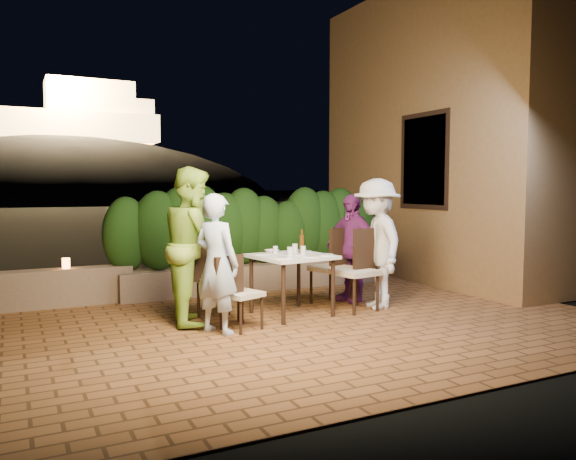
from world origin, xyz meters
TOP-DOWN VIEW (x-y plane):
  - ground at (0.00, 0.00)m, footprint 400.00×400.00m
  - terrace_floor at (0.00, 0.50)m, footprint 7.00×6.00m
  - building_wall at (3.60, 2.00)m, footprint 1.60×5.00m
  - window_pane at (2.82, 1.50)m, footprint 0.08×1.00m
  - window_frame at (2.81, 1.50)m, footprint 0.06×1.15m
  - planter at (0.20, 2.30)m, footprint 4.20×0.55m
  - hedge at (0.20, 2.30)m, footprint 4.00×0.70m
  - parapet at (-2.80, 2.30)m, footprint 2.20×0.30m
  - hill at (2.00, 60.00)m, footprint 52.00×40.00m
  - fortress at (2.00, 60.00)m, footprint 26.00×8.00m
  - dining_table at (-0.10, 0.49)m, footprint 0.99×0.99m
  - plate_nw at (-0.33, 0.23)m, footprint 0.24×0.24m
  - plate_sw at (-0.39, 0.70)m, footprint 0.21×0.21m
  - plate_ne at (0.23, 0.27)m, footprint 0.25×0.25m
  - plate_se at (0.19, 0.71)m, footprint 0.20×0.20m
  - plate_centre at (-0.11, 0.45)m, footprint 0.22×0.22m
  - plate_front at (0.02, 0.21)m, footprint 0.24×0.24m
  - glass_nw at (-0.21, 0.30)m, footprint 0.07×0.07m
  - glass_sw at (-0.24, 0.65)m, footprint 0.06×0.06m
  - glass_ne at (0.04, 0.44)m, footprint 0.06×0.06m
  - glass_se at (0.02, 0.62)m, footprint 0.07×0.07m
  - beer_bottle at (0.09, 0.58)m, footprint 0.06×0.06m
  - bowl at (-0.23, 0.79)m, footprint 0.20×0.20m
  - chair_left_front at (-0.92, 0.09)m, footprint 0.51×0.51m
  - chair_left_back at (-0.99, 0.65)m, footprint 0.49×0.49m
  - chair_right_front at (0.74, 0.34)m, footprint 0.56×0.56m
  - chair_right_back at (0.68, 0.84)m, footprint 0.59×0.59m
  - diner_blue at (-1.21, 0.07)m, footprint 0.60×0.66m
  - diner_green at (-1.29, 0.65)m, footprint 0.83×0.99m
  - diner_white at (1.08, 0.37)m, footprint 0.83×1.19m
  - diner_purple at (1.03, 0.88)m, footprint 0.60×0.94m
  - parapet_lamp at (-2.54, 2.30)m, footprint 0.10×0.10m

SIDE VIEW (x-z plane):
  - hill at x=2.00m, z-range -15.00..7.00m
  - terrace_floor at x=0.00m, z-range -0.15..0.00m
  - ground at x=0.00m, z-range -0.02..-0.02m
  - planter at x=0.20m, z-range 0.00..0.40m
  - parapet at x=-2.80m, z-range 0.00..0.50m
  - dining_table at x=-0.10m, z-range 0.00..0.75m
  - chair_left_front at x=-0.92m, z-range 0.00..0.84m
  - chair_left_back at x=-0.99m, z-range 0.00..1.01m
  - chair_right_back at x=0.68m, z-range 0.00..1.02m
  - chair_right_front at x=0.74m, z-range 0.00..1.05m
  - parapet_lamp at x=-2.54m, z-range 0.50..0.64m
  - diner_purple at x=1.03m, z-range 0.00..1.49m
  - plate_se at x=0.19m, z-range 0.75..0.76m
  - plate_sw at x=-0.39m, z-range 0.75..0.76m
  - plate_centre at x=-0.11m, z-range 0.75..0.76m
  - plate_front at x=0.02m, z-range 0.75..0.76m
  - plate_nw at x=-0.33m, z-range 0.75..0.76m
  - plate_ne at x=0.23m, z-range 0.75..0.76m
  - diner_blue at x=-1.21m, z-range 0.00..1.52m
  - bowl at x=-0.23m, z-range 0.75..0.79m
  - glass_sw at x=-0.24m, z-range 0.75..0.85m
  - glass_ne at x=0.04m, z-range 0.75..0.86m
  - glass_se at x=0.02m, z-range 0.75..0.87m
  - glass_nw at x=-0.21m, z-range 0.75..0.87m
  - diner_white at x=1.08m, z-range 0.00..1.69m
  - beer_bottle at x=0.09m, z-range 0.75..1.05m
  - diner_green at x=-1.29m, z-range 0.00..1.82m
  - hedge at x=0.20m, z-range 0.40..1.50m
  - window_pane at x=2.82m, z-range 1.30..2.70m
  - window_frame at x=2.81m, z-range 1.23..2.77m
  - building_wall at x=3.60m, z-range 0.00..5.00m
  - fortress at x=2.00m, z-range 6.50..14.50m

